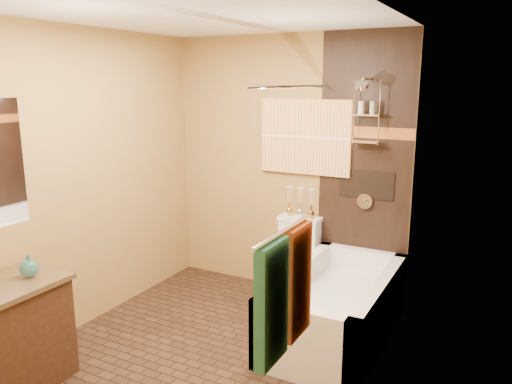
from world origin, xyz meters
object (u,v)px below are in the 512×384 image
Objects in this scene: bathtub at (336,312)px; vanity at (1,340)px; sunset_painting at (305,137)px; toilet at (292,261)px.

bathtub is 2.46m from vanity.
sunset_painting reaches higher than bathtub.
bathtub is (0.60, -0.73, -1.33)m from sunset_painting.
vanity is at bearing -114.43° from sunset_painting.
sunset_painting is 1.18m from toilet.
toilet reaches higher than bathtub.
sunset_painting reaches higher than toilet.
bathtub is at bearing -50.39° from sunset_painting.
sunset_painting is at bearing 90.56° from toilet.
sunset_painting is 1.13× the size of toilet.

